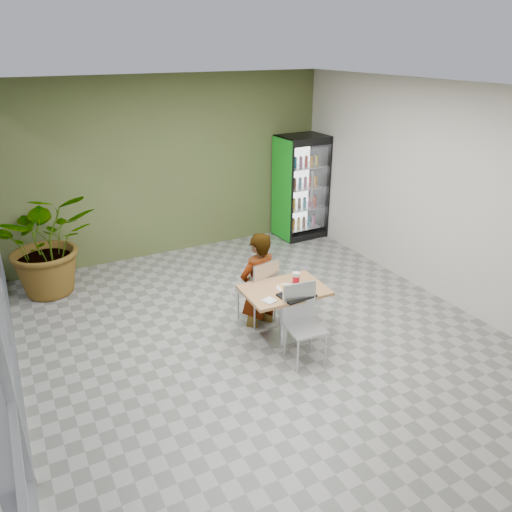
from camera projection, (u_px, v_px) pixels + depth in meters
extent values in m
plane|color=gray|center=(263.00, 338.00, 6.72)|extent=(7.00, 7.00, 0.00)
cube|color=#AA7549|center=(284.00, 290.00, 6.43)|extent=(1.09, 0.78, 0.04)
cylinder|color=silver|center=(284.00, 315.00, 6.58)|extent=(0.11, 0.11, 0.71)
cube|color=silver|center=(283.00, 337.00, 6.71)|extent=(0.55, 0.44, 0.04)
cube|color=silver|center=(256.00, 291.00, 6.98)|extent=(0.51, 0.51, 0.03)
cube|color=silver|center=(266.00, 280.00, 6.73)|extent=(0.43, 0.12, 0.51)
cylinder|color=silver|center=(258.00, 297.00, 7.31)|extent=(0.02, 0.02, 0.46)
cylinder|color=silver|center=(238.00, 305.00, 7.10)|extent=(0.02, 0.02, 0.46)
cylinder|color=silver|center=(275.00, 307.00, 7.05)|extent=(0.02, 0.02, 0.46)
cylinder|color=silver|center=(255.00, 315.00, 6.83)|extent=(0.02, 0.02, 0.46)
cube|color=silver|center=(306.00, 328.00, 6.08)|extent=(0.48, 0.48, 0.03)
cube|color=silver|center=(299.00, 302.00, 6.15)|extent=(0.43, 0.08, 0.52)
cylinder|color=silver|center=(298.00, 356.00, 5.95)|extent=(0.02, 0.02, 0.46)
cylinder|color=silver|center=(325.00, 349.00, 6.07)|extent=(0.02, 0.02, 0.46)
cylinder|color=silver|center=(285.00, 340.00, 6.27)|extent=(0.02, 0.02, 0.46)
cylinder|color=silver|center=(312.00, 334.00, 6.39)|extent=(0.02, 0.02, 0.46)
imported|color=black|center=(258.00, 289.00, 6.92)|extent=(0.68, 0.51, 1.65)
cylinder|color=silver|center=(286.00, 288.00, 6.43)|extent=(0.24, 0.24, 0.01)
cylinder|color=silver|center=(296.00, 279.00, 6.51)|extent=(0.09, 0.09, 0.16)
cylinder|color=red|center=(296.00, 279.00, 6.51)|extent=(0.09, 0.09, 0.09)
cylinder|color=silver|center=(296.00, 273.00, 6.47)|extent=(0.10, 0.10, 0.01)
cube|color=silver|center=(269.00, 301.00, 6.11)|extent=(0.18, 0.18, 0.02)
cube|color=black|center=(297.00, 295.00, 6.23)|extent=(0.45, 0.34, 0.02)
cube|color=black|center=(301.00, 187.00, 9.92)|extent=(0.93, 0.74, 2.03)
cube|color=green|center=(281.00, 190.00, 9.73)|extent=(0.03, 0.70, 1.99)
cube|color=white|center=(311.00, 190.00, 9.63)|extent=(0.73, 0.03, 1.62)
imported|color=#2D5E25|center=(47.00, 242.00, 7.67)|extent=(1.64, 1.46, 1.68)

